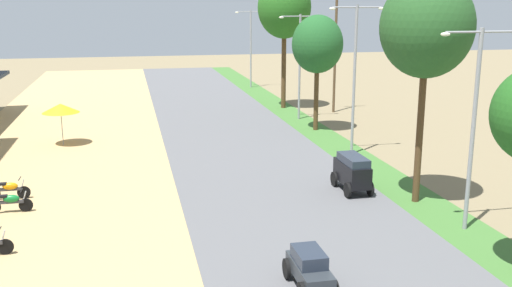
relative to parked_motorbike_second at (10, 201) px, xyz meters
The scene contains 13 objects.
parked_motorbike_second is the anchor object (origin of this frame).
parked_motorbike_third 1.82m from the parked_motorbike_second, 101.18° to the left, with size 1.80×0.54×0.94m.
vendor_umbrella 12.09m from the parked_motorbike_second, 85.62° to the left, with size 2.20×2.20×2.52m.
median_tree_second 18.36m from the parked_motorbike_second, ahead, with size 3.79×3.79×9.53m.
median_tree_third 22.06m from the parked_motorbike_second, 36.59° to the left, with size 3.37×3.37×7.65m.
median_tree_fourth 28.68m from the parked_motorbike_second, 51.30° to the left, with size 4.24×4.24×10.47m.
streetlamp_near 18.48m from the parked_motorbike_second, 17.94° to the right, with size 3.16×0.20×7.53m.
streetlamp_mid 18.73m from the parked_motorbike_second, 19.55° to the left, with size 3.16×0.20×8.30m.
streetlamp_far 24.29m from the parked_motorbike_second, 44.20° to the left, with size 3.16×0.20×7.60m.
streetlamp_farthest 38.33m from the parked_motorbike_second, 63.20° to the left, with size 3.16×0.20×7.70m.
utility_pole_near 28.59m from the parked_motorbike_second, 42.66° to the left, with size 1.80×0.20×9.53m.
car_sedan_charcoal 13.37m from the parked_motorbike_second, 41.80° to the right, with size 1.10×2.26×1.19m.
car_van_black 14.68m from the parked_motorbike_second, ahead, with size 1.19×2.41×1.67m.
Camera 1 is at (-6.42, -7.82, 8.41)m, focal length 41.05 mm.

